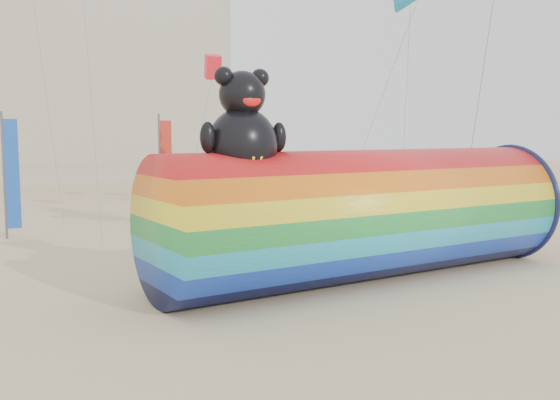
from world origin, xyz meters
TOP-DOWN VIEW (x-y plane):
  - ground at (0.00, 0.00)m, footprint 160.00×160.00m
  - windsock_assembly at (2.91, 0.52)m, footprint 13.24×4.03m
  - kite_handler at (12.68, 3.89)m, footprint 0.76×0.72m
  - fabric_bundle at (13.49, 2.91)m, footprint 2.62×1.35m
  - festival_banners at (1.08, 14.71)m, footprint 12.12×3.33m

SIDE VIEW (x-z plane):
  - ground at x=0.00m, z-range 0.00..0.00m
  - fabric_bundle at x=13.49m, z-range -0.03..0.37m
  - kite_handler at x=12.68m, z-range 0.00..1.74m
  - windsock_assembly at x=2.91m, z-range -1.03..5.08m
  - festival_banners at x=1.08m, z-range 0.04..5.24m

